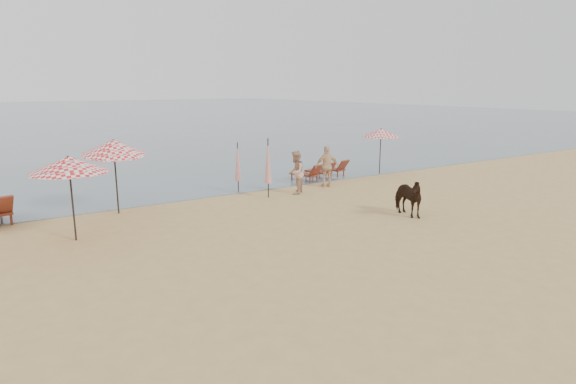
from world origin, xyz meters
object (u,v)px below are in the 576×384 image
object	(u,v)px
umbrella_closed_left	(268,161)
umbrella_closed_right	(238,162)
cow	(406,197)
beachgoer_right_b	(327,166)
umbrella_open_left_b	(114,147)
lounger_cluster_right	(322,170)
umbrella_open_right	(381,133)
umbrella_open_left_a	(69,165)
beachgoer_right_a	(296,172)

from	to	relation	value
umbrella_closed_left	umbrella_closed_right	world-z (taller)	umbrella_closed_left
cow	beachgoer_right_b	distance (m)	5.29
umbrella_open_left_b	umbrella_closed_right	distance (m)	5.15
lounger_cluster_right	umbrella_closed_right	xyz separation A→B (m)	(-4.65, -0.50, 0.87)
beachgoer_right_b	umbrella_open_right	bearing A→B (deg)	-146.08
lounger_cluster_right	umbrella_open_left_b	distance (m)	9.90
umbrella_open_left_b	umbrella_open_right	world-z (taller)	umbrella_open_left_b
umbrella_open_left_a	beachgoer_right_a	distance (m)	8.82
cow	beachgoer_right_b	bearing A→B (deg)	91.15
umbrella_closed_left	beachgoer_right_a	size ratio (longest dim) A/B	1.33
umbrella_open_left_b	cow	bearing A→B (deg)	-44.63
umbrella_open_left_b	umbrella_open_right	size ratio (longest dim) A/B	1.16
lounger_cluster_right	umbrella_open_left_b	size ratio (longest dim) A/B	1.08
umbrella_closed_left	umbrella_open_left_a	bearing A→B (deg)	-167.32
cow	beachgoer_right_a	size ratio (longest dim) A/B	0.88
umbrella_closed_right	beachgoer_right_b	size ratio (longest dim) A/B	1.15
umbrella_closed_left	cow	xyz separation A→B (m)	(2.47, -4.86, -0.77)
lounger_cluster_right	cow	distance (m)	7.03
umbrella_open_left_b	umbrella_closed_left	world-z (taller)	umbrella_open_left_b
beachgoer_right_b	beachgoer_right_a	bearing A→B (deg)	31.72
lounger_cluster_right	cow	world-z (taller)	cow
umbrella_open_left_b	cow	distance (m)	9.90
umbrella_open_right	umbrella_closed_right	world-z (taller)	umbrella_open_right
umbrella_open_right	umbrella_closed_left	bearing A→B (deg)	-162.89
lounger_cluster_right	beachgoer_right_a	bearing A→B (deg)	-157.58
umbrella_closed_right	lounger_cluster_right	bearing A→B (deg)	6.14
umbrella_open_left_b	beachgoer_right_a	bearing A→B (deg)	-16.13
cow	beachgoer_right_a	xyz separation A→B (m)	(-1.20, 4.82, 0.22)
lounger_cluster_right	beachgoer_right_a	distance (m)	3.51
umbrella_open_right	beachgoer_right_a	size ratio (longest dim) A/B	1.30
beachgoer_right_b	umbrella_open_left_b	bearing A→B (deg)	17.10
umbrella_open_left_b	beachgoer_right_b	distance (m)	8.83
umbrella_closed_left	cow	distance (m)	5.50
umbrella_closed_left	umbrella_closed_right	size ratio (longest dim) A/B	1.13
umbrella_open_left_a	umbrella_open_left_b	distance (m)	2.96
cow	beachgoer_right_a	distance (m)	4.97
beachgoer_right_b	lounger_cluster_right	bearing A→B (deg)	-100.84
umbrella_open_left_a	umbrella_closed_left	distance (m)	7.53
beachgoer_right_a	lounger_cluster_right	bearing A→B (deg)	172.50
cow	umbrella_open_left_a	bearing A→B (deg)	170.65
umbrella_open_left_a	umbrella_closed_right	xyz separation A→B (m)	(6.76, 3.12, -0.90)
umbrella_open_right	beachgoer_right_b	bearing A→B (deg)	-159.57
umbrella_open_left_a	umbrella_open_left_b	world-z (taller)	umbrella_open_left_b
lounger_cluster_right	beachgoer_right_b	distance (m)	1.91
umbrella_open_left_b	umbrella_closed_left	xyz separation A→B (m)	(5.54, -0.72, -0.85)
umbrella_open_right	beachgoer_right_a	xyz separation A→B (m)	(-6.04, -1.50, -1.16)
beachgoer_right_a	umbrella_open_left_a	bearing A→B (deg)	-32.23
umbrella_closed_right	cow	distance (m)	7.04
umbrella_open_left_b	umbrella_open_right	bearing A→B (deg)	-6.48
umbrella_open_right	beachgoer_right_a	world-z (taller)	umbrella_open_right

